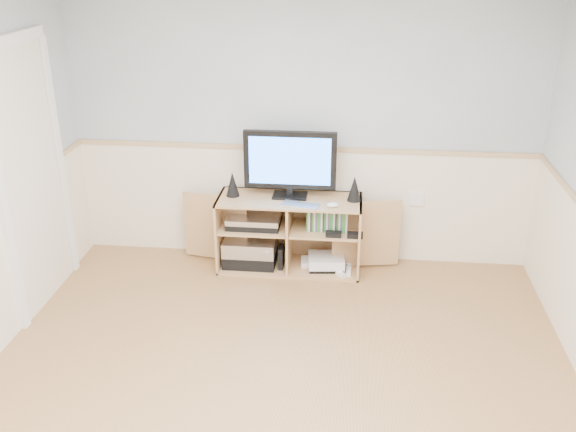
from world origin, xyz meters
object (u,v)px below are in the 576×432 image
object	(u,v)px
media_cabinet	(290,230)
keyboard	(300,205)
monitor	(290,162)
game_consoles	(325,262)

from	to	relation	value
media_cabinet	keyboard	size ratio (longest dim) A/B	6.23
monitor	game_consoles	size ratio (longest dim) A/B	1.71
media_cabinet	keyboard	xyz separation A→B (m)	(0.11, -0.19, 0.32)
media_cabinet	monitor	xyz separation A→B (m)	(-0.00, -0.01, 0.63)
game_consoles	monitor	bearing A→B (deg)	169.12
keyboard	monitor	bearing A→B (deg)	132.88
media_cabinet	game_consoles	world-z (taller)	media_cabinet
keyboard	game_consoles	xyz separation A→B (m)	(0.21, 0.13, -0.59)
monitor	keyboard	world-z (taller)	monitor
media_cabinet	monitor	bearing A→B (deg)	-90.00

